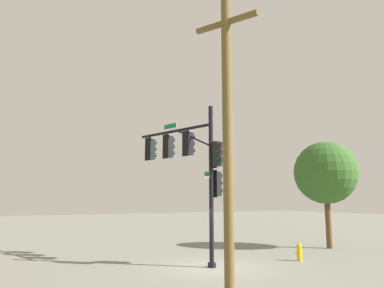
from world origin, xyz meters
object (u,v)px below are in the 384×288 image
(utility_pole, at_px, (228,146))
(fire_hydrant, at_px, (299,252))
(signal_pole_assembly, at_px, (191,160))
(tree_mid, at_px, (326,173))

(utility_pole, xyz_separation_m, fire_hydrant, (5.97, -8.16, -3.79))
(signal_pole_assembly, distance_m, fire_hydrant, 6.82)
(signal_pole_assembly, height_order, fire_hydrant, signal_pole_assembly)
(fire_hydrant, bearing_deg, utility_pole, 126.22)
(signal_pole_assembly, relative_size, tree_mid, 1.10)
(signal_pole_assembly, distance_m, tree_mid, 9.86)
(utility_pole, height_order, fire_hydrant, utility_pole)
(signal_pole_assembly, bearing_deg, tree_mid, -86.49)
(utility_pole, relative_size, tree_mid, 1.24)
(fire_hydrant, bearing_deg, signal_pole_assembly, 69.42)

